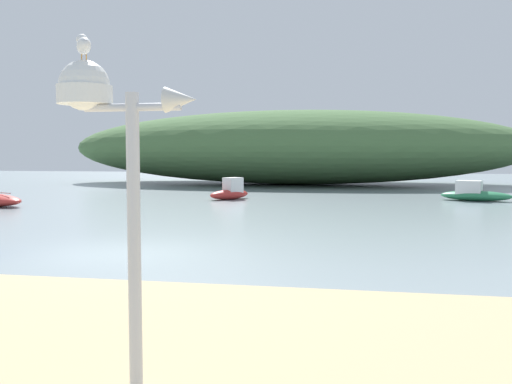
% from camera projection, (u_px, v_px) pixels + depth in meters
% --- Properties ---
extents(ground_plane, '(120.00, 120.00, 0.00)m').
position_uv_depth(ground_plane, '(121.00, 253.00, 13.57)').
color(ground_plane, gray).
extents(distant_hill, '(37.41, 14.50, 5.97)m').
position_uv_depth(distant_hill, '(294.00, 147.00, 45.12)').
color(distant_hill, '#476B3D').
rests_on(distant_hill, ground).
extents(mast_structure, '(1.29, 0.49, 3.07)m').
position_uv_depth(mast_structure, '(103.00, 123.00, 4.98)').
color(mast_structure, silver).
rests_on(mast_structure, beach_sand).
extents(seagull_on_radar, '(0.27, 0.34, 0.25)m').
position_uv_depth(seagull_on_radar, '(83.00, 44.00, 4.98)').
color(seagull_on_radar, orange).
rests_on(seagull_on_radar, mast_structure).
extents(motorboat_far_left, '(2.23, 2.64, 1.17)m').
position_uv_depth(motorboat_far_left, '(230.00, 192.00, 29.82)').
color(motorboat_far_left, '#B72D28').
rests_on(motorboat_far_left, ground).
extents(motorboat_by_sandbar, '(3.74, 2.29, 1.05)m').
position_uv_depth(motorboat_by_sandbar, '(474.00, 194.00, 28.83)').
color(motorboat_by_sandbar, '#287A4C').
rests_on(motorboat_by_sandbar, ground).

